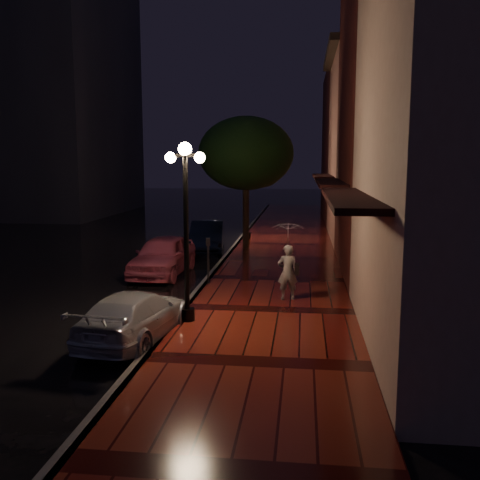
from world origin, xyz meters
The scene contains 14 objects.
ground centered at (0.00, 0.00, 0.00)m, with size 120.00×120.00×0.00m, color black.
sidewalk centered at (2.25, 0.00, 0.07)m, with size 4.50×60.00×0.15m, color #460F0C.
curb centered at (0.00, 0.00, 0.07)m, with size 0.25×60.00×0.15m, color #595451.
storefront_mid centered at (7.00, 2.00, 5.50)m, with size 5.00×8.00×11.00m, color #511914.
storefront_far centered at (7.00, 10.00, 4.50)m, with size 5.00×8.00×9.00m, color #8C5951.
storefront_extra centered at (7.00, 20.00, 5.00)m, with size 5.00×12.00×10.00m, color #511914.
streetlamp_near centered at (0.35, -5.00, 2.60)m, with size 0.96×0.36×4.31m.
streetlamp_far centered at (0.35, 9.00, 2.60)m, with size 0.96×0.36×4.31m.
street_tree centered at (0.61, 5.99, 4.24)m, with size 4.16×4.16×5.80m.
pink_car centered at (-1.79, 0.78, 0.70)m, with size 1.66×4.12×1.40m, color #CF5571.
navy_car centered at (-1.14, 5.97, 0.67)m, with size 1.43×4.10×1.35m, color black.
silver_car centered at (-0.61, -6.09, 0.56)m, with size 1.56×3.84×1.11m, color #B5B6BD.
woman_with_umbrella centered at (2.72, -2.68, 1.60)m, with size 0.91×0.93×2.19m.
parking_meter centered at (0.15, -0.97, 1.03)m, with size 0.15×0.12×1.46m.
Camera 1 is at (3.13, -17.43, 4.02)m, focal length 40.00 mm.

